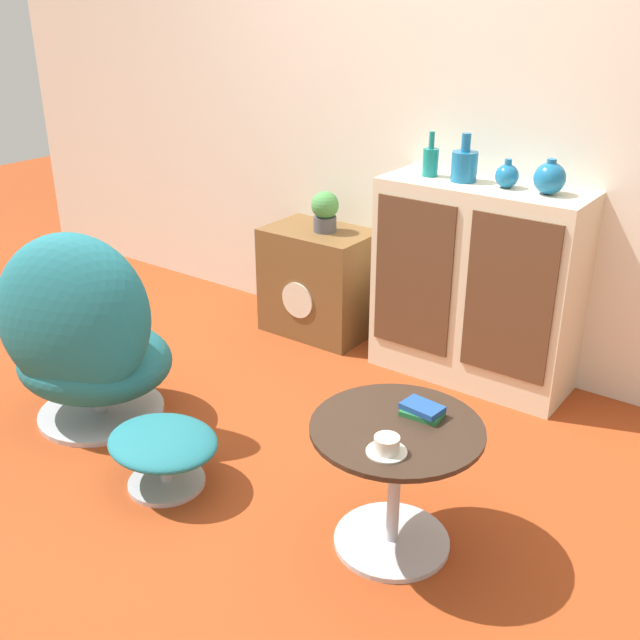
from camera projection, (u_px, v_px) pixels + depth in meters
name	position (u px, v px, depth m)	size (l,w,h in m)	color
ground_plane	(228.00, 477.00, 3.02)	(12.00, 12.00, 0.00)	#9E3D19
wall_back	(435.00, 101.00, 3.66)	(6.40, 0.06, 2.60)	silver
sideboard	(476.00, 285.00, 3.61)	(0.97, 0.39, 0.98)	beige
tv_console	(319.00, 281.00, 4.19)	(0.59, 0.40, 0.60)	brown
egg_chair	(84.00, 341.00, 3.25)	(0.90, 0.87, 0.92)	#B7B7BC
ottoman	(163.00, 447.00, 2.90)	(0.46, 0.39, 0.24)	#B7B7BC
coffee_table	(395.00, 472.00, 2.54)	(0.58, 0.58, 0.48)	#B7B7BC
vase_leftmost	(431.00, 161.00, 3.54)	(0.07, 0.07, 0.21)	#147A75
vase_inner_left	(464.00, 165.00, 3.45)	(0.12, 0.12, 0.22)	#196699
vase_inner_right	(507.00, 176.00, 3.34)	(0.11, 0.11, 0.13)	#196699
vase_rightmost	(550.00, 178.00, 3.23)	(0.14, 0.14, 0.15)	#196699
potted_plant	(325.00, 210.00, 4.00)	(0.15, 0.15, 0.22)	#4C4C51
teacup	(387.00, 446.00, 2.32)	(0.13, 0.13, 0.06)	silver
book_stack	(422.00, 410.00, 2.52)	(0.15, 0.10, 0.04)	#237038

